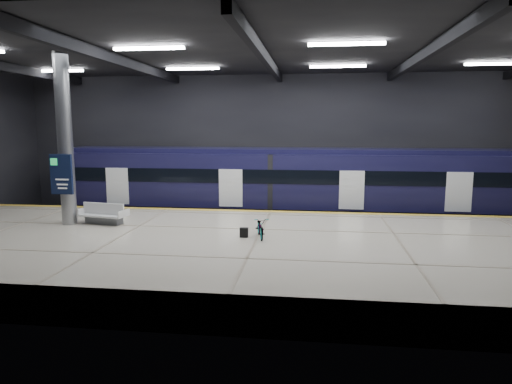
# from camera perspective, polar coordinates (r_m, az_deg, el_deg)

# --- Properties ---
(ground) EXTENTS (30.00, 30.00, 0.00)m
(ground) POSITION_cam_1_polar(r_m,az_deg,el_deg) (19.15, 1.08, -7.20)
(ground) COLOR black
(ground) RESTS_ON ground
(room_shell) EXTENTS (30.10, 16.10, 8.05)m
(room_shell) POSITION_cam_1_polar(r_m,az_deg,el_deg) (18.47, 1.13, 10.16)
(room_shell) COLOR black
(room_shell) RESTS_ON ground
(platform) EXTENTS (30.00, 11.00, 1.10)m
(platform) POSITION_cam_1_polar(r_m,az_deg,el_deg) (16.61, 0.15, -7.67)
(platform) COLOR beige
(platform) RESTS_ON ground
(safety_strip) EXTENTS (30.00, 0.40, 0.01)m
(safety_strip) POSITION_cam_1_polar(r_m,az_deg,el_deg) (21.57, 1.88, -2.43)
(safety_strip) COLOR gold
(safety_strip) RESTS_ON platform
(rails) EXTENTS (30.00, 1.52, 0.16)m
(rails) POSITION_cam_1_polar(r_m,az_deg,el_deg) (24.46, 2.47, -3.60)
(rails) COLOR gray
(rails) RESTS_ON ground
(train) EXTENTS (29.40, 2.84, 3.79)m
(train) POSITION_cam_1_polar(r_m,az_deg,el_deg) (24.05, 8.75, 0.90)
(train) COLOR black
(train) RESTS_ON ground
(bench) EXTENTS (2.08, 1.14, 0.87)m
(bench) POSITION_cam_1_polar(r_m,az_deg,el_deg) (19.85, -18.47, -2.92)
(bench) COLOR #595B60
(bench) RESTS_ON platform
(bicycle) EXTENTS (0.82, 1.53, 0.77)m
(bicycle) POSITION_cam_1_polar(r_m,az_deg,el_deg) (16.50, 0.55, -4.44)
(bicycle) COLOR #99999E
(bicycle) RESTS_ON platform
(pannier_bag) EXTENTS (0.30, 0.18, 0.35)m
(pannier_bag) POSITION_cam_1_polar(r_m,az_deg,el_deg) (16.62, -1.51, -5.08)
(pannier_bag) COLOR black
(pannier_bag) RESTS_ON platform
(info_column) EXTENTS (0.90, 0.78, 6.90)m
(info_column) POSITION_cam_1_polar(r_m,az_deg,el_deg) (20.00, -22.79, 5.77)
(info_column) COLOR #9EA0A5
(info_column) RESTS_ON platform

